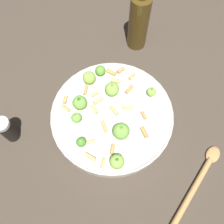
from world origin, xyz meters
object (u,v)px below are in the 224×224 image
Objects in this scene: cooking_pan at (111,116)px; wooden_spoon at (198,181)px; olive_oil_bottle at (139,21)px; pepper_shaker at (7,130)px.

cooking_pan is 0.29m from wooden_spoon.
cooking_pan is 1.45× the size of olive_oil_bottle.
pepper_shaker is (0.20, -0.21, 0.01)m from cooking_pan.
cooking_pan is 0.31m from olive_oil_bottle.
olive_oil_bottle is (-0.29, -0.09, 0.07)m from cooking_pan.
olive_oil_bottle is at bearing 166.54° from pepper_shaker.
pepper_shaker is 0.53m from wooden_spoon.
pepper_shaker is 0.39× the size of olive_oil_bottle.
cooking_pan is 3.70× the size of pepper_shaker.
cooking_pan is at bearing 133.14° from pepper_shaker.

